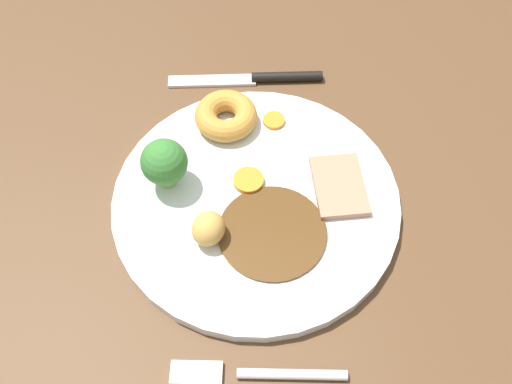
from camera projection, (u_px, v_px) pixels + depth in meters
The scene contains 11 objects.
dining_table at pixel (280, 208), 60.85cm from camera, with size 120.00×84.00×3.60cm, color brown.
dinner_plate at pixel (256, 201), 58.33cm from camera, with size 29.27×29.27×1.40cm, color white.
gravy_pool at pixel (272, 232), 55.34cm from camera, with size 10.66×10.66×0.30cm, color #563819.
meat_slice_main at pixel (339, 183), 58.25cm from camera, with size 7.45×5.09×0.80cm, color tan.
yorkshire_pudding at pixel (226, 116), 62.19cm from camera, with size 6.87×6.87×2.42cm, color #C68938.
roast_potato_left at pixel (208, 229), 53.87cm from camera, with size 3.50×3.13×3.25cm, color tan.
carrot_coin_front at pixel (274, 120), 63.13cm from camera, with size 2.44×2.44×0.42cm, color orange.
carrot_coin_back at pixel (249, 181), 58.50cm from camera, with size 3.16×3.16×0.66cm, color orange.
broccoli_floret at pixel (164, 163), 56.03cm from camera, with size 4.72×4.72×5.81cm.
fork at pixel (253, 374), 48.97cm from camera, with size 2.71×15.32×0.90cm.
knife at pixel (259, 78), 68.30cm from camera, with size 2.02×18.54×1.20cm.
Camera 1 is at (-31.95, 4.64, 53.47)cm, focal length 39.96 mm.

